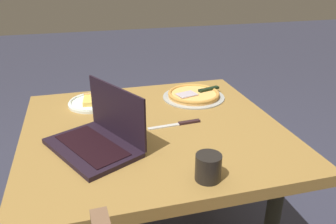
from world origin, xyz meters
TOP-DOWN VIEW (x-y plane):
  - dining_table at (0.00, 0.00)m, footprint 1.01×1.07m
  - laptop at (0.11, -0.23)m, footprint 0.42×0.37m
  - pizza_plate at (-0.31, -0.23)m, footprint 0.23×0.23m
  - pizza_tray at (-0.27, 0.27)m, footprint 0.31×0.31m
  - table_knife at (0.01, 0.11)m, footprint 0.04×0.23m
  - drink_cup at (0.41, 0.09)m, footprint 0.08×0.08m

SIDE VIEW (x-z plane):
  - dining_table at x=0.00m, z-range 0.28..0.98m
  - table_knife at x=0.01m, z-range 0.70..0.71m
  - pizza_plate at x=-0.31m, z-range 0.70..0.73m
  - pizza_tray at x=-0.27m, z-range 0.70..0.73m
  - drink_cup at x=0.41m, z-range 0.70..0.79m
  - laptop at x=0.11m, z-range 0.63..0.86m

